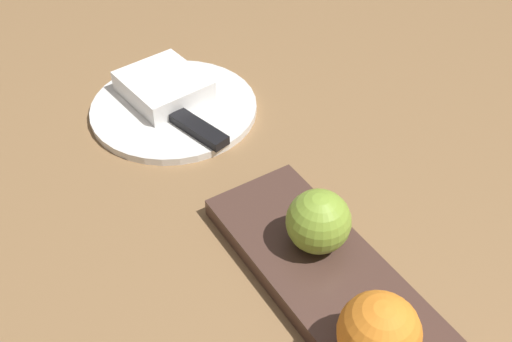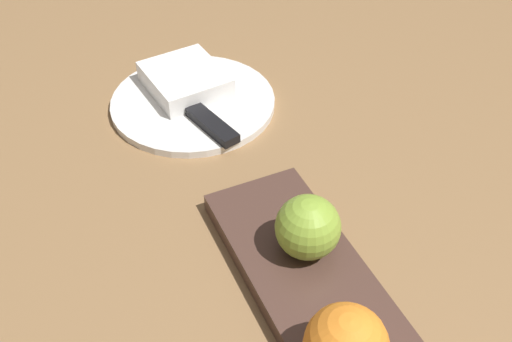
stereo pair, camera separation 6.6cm
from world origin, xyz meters
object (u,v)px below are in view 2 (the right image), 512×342
dinner_plate (193,102)px  folded_napkin (185,80)px  apple (308,227)px  knife (205,120)px

dinner_plate → folded_napkin: (0.03, 0.00, 0.02)m
apple → knife: size_ratio=0.37×
apple → folded_napkin: apple is taller
apple → dinner_plate: 0.32m
apple → knife: (0.25, 0.01, -0.04)m
apple → knife: 0.26m
dinner_plate → knife: bearing=177.1°
folded_napkin → knife: bearing=178.0°
dinner_plate → knife: (-0.06, 0.00, 0.01)m
knife → apple: bearing=169.2°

